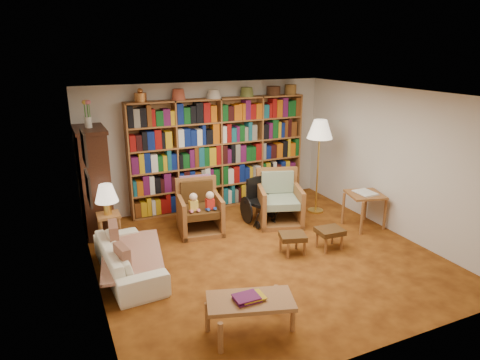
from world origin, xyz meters
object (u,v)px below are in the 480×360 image
armchair_sage (277,202)px  armchair_leather (198,210)px  side_table_lamp (109,223)px  wheelchair (257,202)px  sofa (129,258)px  footstool_b (330,232)px  footstool_a (293,238)px  side_table_papers (365,199)px  floor_lamp (320,133)px  coffee_table (250,303)px

armchair_sage → armchair_leather: bearing=171.5°
side_table_lamp → wheelchair: (2.67, -0.11, -0.01)m
sofa → footstool_b: sofa is taller
footstool_a → footstool_b: bearing=-7.7°
side_table_papers → footstool_b: (-1.09, -0.49, -0.26)m
wheelchair → floor_lamp: (1.28, -0.04, 1.21)m
armchair_leather → coffee_table: size_ratio=0.87×
armchair_sage → footstool_a: 1.36m
side_table_lamp → armchair_leather: bearing=-1.2°
floor_lamp → coffee_table: (-2.83, -2.86, -1.22)m
armchair_leather → side_table_papers: bearing=-21.7°
armchair_leather → floor_lamp: 2.70m
footstool_a → armchair_leather: bearing=124.6°
floor_lamp → coffee_table: floor_lamp is taller
floor_lamp → footstool_a: size_ratio=3.82×
armchair_sage → floor_lamp: (0.95, 0.11, 1.21)m
floor_lamp → footstool_b: floor_lamp is taller
armchair_sage → coffee_table: 3.33m
coffee_table → side_table_papers: bearing=30.4°
footstool_b → footstool_a: bearing=172.3°
footstool_b → coffee_table: size_ratio=0.40×
sofa → armchair_sage: armchair_sage is taller
armchair_leather → side_table_lamp: bearing=178.8°
floor_lamp → armchair_leather: bearing=177.3°
armchair_leather → coffee_table: (-0.41, -2.97, -0.02)m
sofa → footstool_a: bearing=-103.1°
wheelchair → side_table_lamp: bearing=177.7°
footstool_b → armchair_leather: bearing=136.6°
sofa → footstool_a: sofa is taller
footstool_a → side_table_papers: bearing=13.0°
floor_lamp → coffee_table: bearing=-134.7°
sofa → footstool_a: size_ratio=3.57×
footstool_a → sofa: bearing=170.4°
floor_lamp → side_table_papers: (0.35, -0.99, -1.04)m
side_table_papers → footstool_a: bearing=-167.0°
floor_lamp → footstool_b: bearing=-116.6°
armchair_sage → footstool_a: (-0.43, -1.28, -0.09)m
floor_lamp → footstool_b: 2.10m
armchair_sage → coffee_table: (-1.88, -2.75, -0.01)m
side_table_papers → coffee_table: (-3.18, -1.86, -0.18)m
side_table_lamp → footstool_b: (3.21, -1.62, -0.10)m
sofa → side_table_lamp: 1.13m
footstool_a → side_table_lamp: bearing=149.1°
side_table_papers → armchair_sage: bearing=145.8°
floor_lamp → side_table_papers: size_ratio=2.53×
armchair_leather → footstool_a: size_ratio=1.95×
side_table_lamp → coffee_table: bearing=-69.5°
armchair_sage → coffee_table: armchair_sage is taller
sofa → wheelchair: size_ratio=2.07×
armchair_leather → floor_lamp: bearing=-2.7°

